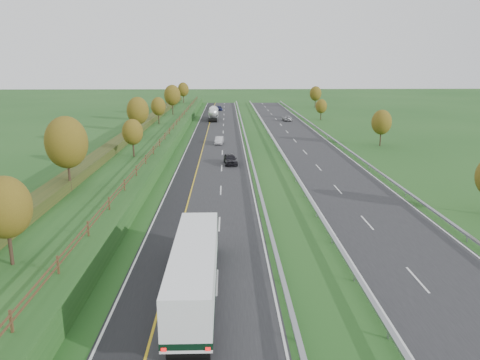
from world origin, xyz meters
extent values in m
plane|color=#1E4B1B|center=(8.00, 55.00, 0.00)|extent=(400.00, 400.00, 0.00)
cube|color=#242426|center=(0.00, 60.00, 0.02)|extent=(10.50, 200.00, 0.04)
cube|color=#242426|center=(16.50, 60.00, 0.02)|extent=(10.50, 200.00, 0.04)
cube|color=black|center=(-3.75, 60.00, 0.02)|extent=(3.00, 200.00, 0.04)
cube|color=silver|center=(-5.05, 60.00, 0.05)|extent=(0.15, 200.00, 0.01)
cube|color=gold|center=(-2.25, 60.00, 0.05)|extent=(0.15, 200.00, 0.01)
cube|color=silver|center=(5.05, 60.00, 0.05)|extent=(0.15, 200.00, 0.01)
cube|color=silver|center=(11.45, 60.00, 0.05)|extent=(0.15, 200.00, 0.01)
cube|color=silver|center=(21.55, 60.00, 0.05)|extent=(0.15, 200.00, 0.01)
cube|color=silver|center=(1.25, 11.00, 0.05)|extent=(0.15, 4.00, 0.01)
cube|color=silver|center=(15.25, 11.00, 0.05)|extent=(0.15, 4.00, 0.01)
cube|color=silver|center=(1.25, 23.00, 0.05)|extent=(0.15, 4.00, 0.01)
cube|color=silver|center=(15.25, 23.00, 0.05)|extent=(0.15, 4.00, 0.01)
cube|color=silver|center=(1.25, 35.00, 0.05)|extent=(0.15, 4.00, 0.01)
cube|color=silver|center=(15.25, 35.00, 0.05)|extent=(0.15, 4.00, 0.01)
cube|color=silver|center=(1.25, 47.00, 0.05)|extent=(0.15, 4.00, 0.01)
cube|color=silver|center=(15.25, 47.00, 0.05)|extent=(0.15, 4.00, 0.01)
cube|color=silver|center=(1.25, 59.00, 0.05)|extent=(0.15, 4.00, 0.01)
cube|color=silver|center=(15.25, 59.00, 0.05)|extent=(0.15, 4.00, 0.01)
cube|color=silver|center=(1.25, 71.00, 0.05)|extent=(0.15, 4.00, 0.01)
cube|color=silver|center=(15.25, 71.00, 0.05)|extent=(0.15, 4.00, 0.01)
cube|color=silver|center=(1.25, 83.00, 0.05)|extent=(0.15, 4.00, 0.01)
cube|color=silver|center=(15.25, 83.00, 0.05)|extent=(0.15, 4.00, 0.01)
cube|color=silver|center=(1.25, 95.00, 0.05)|extent=(0.15, 4.00, 0.01)
cube|color=silver|center=(15.25, 95.00, 0.05)|extent=(0.15, 4.00, 0.01)
cube|color=silver|center=(1.25, 107.00, 0.05)|extent=(0.15, 4.00, 0.01)
cube|color=silver|center=(15.25, 107.00, 0.05)|extent=(0.15, 4.00, 0.01)
cube|color=silver|center=(1.25, 119.00, 0.05)|extent=(0.15, 4.00, 0.01)
cube|color=silver|center=(15.25, 119.00, 0.05)|extent=(0.15, 4.00, 0.01)
cube|color=silver|center=(1.25, 131.00, 0.05)|extent=(0.15, 4.00, 0.01)
cube|color=silver|center=(15.25, 131.00, 0.05)|extent=(0.15, 4.00, 0.01)
cube|color=silver|center=(1.25, 143.00, 0.05)|extent=(0.15, 4.00, 0.01)
cube|color=silver|center=(15.25, 143.00, 0.05)|extent=(0.15, 4.00, 0.01)
cube|color=silver|center=(1.25, 155.00, 0.05)|extent=(0.15, 4.00, 0.01)
cube|color=silver|center=(15.25, 155.00, 0.05)|extent=(0.15, 4.00, 0.01)
cube|color=#1E4B1B|center=(-13.00, 60.00, 1.00)|extent=(12.00, 200.00, 2.00)
cube|color=#2A3716|center=(-15.00, 60.00, 2.55)|extent=(2.20, 180.00, 1.10)
cube|color=#422B19|center=(-8.50, 60.00, 2.55)|extent=(0.08, 184.00, 0.10)
cube|color=#422B19|center=(-8.50, 60.00, 2.95)|extent=(0.08, 184.00, 0.10)
cube|color=#422B19|center=(-8.50, 2.00, 2.60)|extent=(0.12, 0.12, 1.20)
cube|color=#422B19|center=(-8.50, 8.50, 2.60)|extent=(0.12, 0.12, 1.20)
cube|color=#422B19|center=(-8.50, 15.00, 2.60)|extent=(0.12, 0.12, 1.20)
cube|color=#422B19|center=(-8.50, 21.50, 2.60)|extent=(0.12, 0.12, 1.20)
cube|color=#422B19|center=(-8.50, 28.00, 2.60)|extent=(0.12, 0.12, 1.20)
cube|color=#422B19|center=(-8.50, 34.50, 2.60)|extent=(0.12, 0.12, 1.20)
cube|color=#422B19|center=(-8.50, 41.00, 2.60)|extent=(0.12, 0.12, 1.20)
cube|color=#422B19|center=(-8.50, 47.50, 2.60)|extent=(0.12, 0.12, 1.20)
cube|color=#422B19|center=(-8.50, 54.00, 2.60)|extent=(0.12, 0.12, 1.20)
cube|color=#422B19|center=(-8.50, 60.50, 2.60)|extent=(0.12, 0.12, 1.20)
cube|color=#422B19|center=(-8.50, 67.00, 2.60)|extent=(0.12, 0.12, 1.20)
cube|color=#422B19|center=(-8.50, 73.50, 2.60)|extent=(0.12, 0.12, 1.20)
cube|color=#422B19|center=(-8.50, 80.00, 2.60)|extent=(0.12, 0.12, 1.20)
cube|color=#422B19|center=(-8.50, 86.50, 2.60)|extent=(0.12, 0.12, 1.20)
cube|color=#422B19|center=(-8.50, 93.00, 2.60)|extent=(0.12, 0.12, 1.20)
cube|color=#422B19|center=(-8.50, 99.50, 2.60)|extent=(0.12, 0.12, 1.20)
cube|color=#422B19|center=(-8.50, 106.00, 2.60)|extent=(0.12, 0.12, 1.20)
cube|color=#422B19|center=(-8.50, 112.50, 2.60)|extent=(0.12, 0.12, 1.20)
cube|color=#422B19|center=(-8.50, 119.00, 2.60)|extent=(0.12, 0.12, 1.20)
cube|color=#422B19|center=(-8.50, 125.50, 2.60)|extent=(0.12, 0.12, 1.20)
cube|color=#422B19|center=(-8.50, 132.00, 2.60)|extent=(0.12, 0.12, 1.20)
cube|color=#422B19|center=(-8.50, 138.50, 2.60)|extent=(0.12, 0.12, 1.20)
cube|color=#422B19|center=(-8.50, 145.00, 2.60)|extent=(0.12, 0.12, 1.20)
cube|color=#422B19|center=(-8.50, 151.50, 2.60)|extent=(0.12, 0.12, 1.20)
cube|color=gray|center=(5.70, 60.00, 0.62)|extent=(0.32, 200.00, 0.18)
cube|color=gray|center=(5.70, 4.00, 0.28)|extent=(0.10, 0.14, 0.56)
cube|color=gray|center=(5.70, 11.00, 0.28)|extent=(0.10, 0.14, 0.56)
cube|color=gray|center=(5.70, 18.00, 0.28)|extent=(0.10, 0.14, 0.56)
cube|color=gray|center=(5.70, 25.00, 0.28)|extent=(0.10, 0.14, 0.56)
cube|color=gray|center=(5.70, 32.00, 0.28)|extent=(0.10, 0.14, 0.56)
cube|color=gray|center=(5.70, 39.00, 0.28)|extent=(0.10, 0.14, 0.56)
cube|color=gray|center=(5.70, 46.00, 0.28)|extent=(0.10, 0.14, 0.56)
cube|color=gray|center=(5.70, 53.00, 0.28)|extent=(0.10, 0.14, 0.56)
cube|color=gray|center=(5.70, 60.00, 0.28)|extent=(0.10, 0.14, 0.56)
cube|color=gray|center=(5.70, 67.00, 0.28)|extent=(0.10, 0.14, 0.56)
cube|color=gray|center=(5.70, 74.00, 0.28)|extent=(0.10, 0.14, 0.56)
cube|color=gray|center=(5.70, 81.00, 0.28)|extent=(0.10, 0.14, 0.56)
cube|color=gray|center=(5.70, 88.00, 0.28)|extent=(0.10, 0.14, 0.56)
cube|color=gray|center=(5.70, 95.00, 0.28)|extent=(0.10, 0.14, 0.56)
cube|color=gray|center=(5.70, 102.00, 0.28)|extent=(0.10, 0.14, 0.56)
cube|color=gray|center=(5.70, 109.00, 0.28)|extent=(0.10, 0.14, 0.56)
cube|color=gray|center=(5.70, 116.00, 0.28)|extent=(0.10, 0.14, 0.56)
cube|color=gray|center=(5.70, 123.00, 0.28)|extent=(0.10, 0.14, 0.56)
cube|color=gray|center=(5.70, 130.00, 0.28)|extent=(0.10, 0.14, 0.56)
cube|color=gray|center=(5.70, 137.00, 0.28)|extent=(0.10, 0.14, 0.56)
cube|color=gray|center=(5.70, 144.00, 0.28)|extent=(0.10, 0.14, 0.56)
cube|color=gray|center=(5.70, 151.00, 0.28)|extent=(0.10, 0.14, 0.56)
cube|color=gray|center=(5.70, 158.00, 0.28)|extent=(0.10, 0.14, 0.56)
cube|color=gray|center=(10.80, 60.00, 0.62)|extent=(0.32, 200.00, 0.18)
cube|color=gray|center=(10.80, 4.00, 0.28)|extent=(0.10, 0.14, 0.56)
cube|color=gray|center=(10.80, 11.00, 0.28)|extent=(0.10, 0.14, 0.56)
cube|color=gray|center=(10.80, 18.00, 0.28)|extent=(0.10, 0.14, 0.56)
cube|color=gray|center=(10.80, 25.00, 0.28)|extent=(0.10, 0.14, 0.56)
cube|color=gray|center=(10.80, 32.00, 0.28)|extent=(0.10, 0.14, 0.56)
cube|color=gray|center=(10.80, 39.00, 0.28)|extent=(0.10, 0.14, 0.56)
cube|color=gray|center=(10.80, 46.00, 0.28)|extent=(0.10, 0.14, 0.56)
cube|color=gray|center=(10.80, 53.00, 0.28)|extent=(0.10, 0.14, 0.56)
cube|color=gray|center=(10.80, 60.00, 0.28)|extent=(0.10, 0.14, 0.56)
cube|color=gray|center=(10.80, 67.00, 0.28)|extent=(0.10, 0.14, 0.56)
cube|color=gray|center=(10.80, 74.00, 0.28)|extent=(0.10, 0.14, 0.56)
cube|color=gray|center=(10.80, 81.00, 0.28)|extent=(0.10, 0.14, 0.56)
cube|color=gray|center=(10.80, 88.00, 0.28)|extent=(0.10, 0.14, 0.56)
cube|color=gray|center=(10.80, 95.00, 0.28)|extent=(0.10, 0.14, 0.56)
cube|color=gray|center=(10.80, 102.00, 0.28)|extent=(0.10, 0.14, 0.56)
cube|color=gray|center=(10.80, 109.00, 0.28)|extent=(0.10, 0.14, 0.56)
cube|color=gray|center=(10.80, 116.00, 0.28)|extent=(0.10, 0.14, 0.56)
cube|color=gray|center=(10.80, 123.00, 0.28)|extent=(0.10, 0.14, 0.56)
cube|color=gray|center=(10.80, 130.00, 0.28)|extent=(0.10, 0.14, 0.56)
cube|color=gray|center=(10.80, 137.00, 0.28)|extent=(0.10, 0.14, 0.56)
cube|color=gray|center=(10.80, 144.00, 0.28)|extent=(0.10, 0.14, 0.56)
cube|color=gray|center=(10.80, 151.00, 0.28)|extent=(0.10, 0.14, 0.56)
cube|color=gray|center=(10.80, 158.00, 0.28)|extent=(0.10, 0.14, 0.56)
cube|color=gray|center=(22.30, 60.00, 0.62)|extent=(0.32, 200.00, 0.18)
cube|color=gray|center=(22.30, 18.00, 0.28)|extent=(0.10, 0.14, 0.56)
cube|color=gray|center=(22.30, 32.00, 0.28)|extent=(0.10, 0.14, 0.56)
cube|color=gray|center=(22.30, 46.00, 0.28)|extent=(0.10, 0.14, 0.56)
cube|color=gray|center=(22.30, 60.00, 0.28)|extent=(0.10, 0.14, 0.56)
cube|color=gray|center=(22.30, 74.00, 0.28)|extent=(0.10, 0.14, 0.56)
cube|color=gray|center=(22.30, 88.00, 0.28)|extent=(0.10, 0.14, 0.56)
cube|color=gray|center=(22.30, 102.00, 0.28)|extent=(0.10, 0.14, 0.56)
cube|color=gray|center=(22.30, 116.00, 0.28)|extent=(0.10, 0.14, 0.56)
cube|color=gray|center=(22.30, 130.00, 0.28)|extent=(0.10, 0.14, 0.56)
cube|color=gray|center=(22.30, 144.00, 0.28)|extent=(0.10, 0.14, 0.56)
cube|color=gray|center=(22.30, 158.00, 0.28)|extent=(0.10, 0.14, 0.56)
cylinder|color=#2D2116|center=(-12.00, 10.00, 3.21)|extent=(0.24, 0.24, 2.43)
ellipsoid|color=#574513|center=(-12.00, 10.00, 5.89)|extent=(3.24, 3.24, 4.05)
cylinder|color=#2D2116|center=(-14.00, 28.00, 3.58)|extent=(0.24, 0.24, 3.15)
ellipsoid|color=#574513|center=(-14.00, 28.00, 7.04)|extent=(4.20, 4.20, 5.25)
cylinder|color=#2D2116|center=(-11.00, 46.00, 3.08)|extent=(0.24, 0.24, 2.16)
ellipsoid|color=#574513|center=(-11.00, 46.00, 5.46)|extent=(2.88, 2.88, 3.60)
cylinder|color=#2D2116|center=(-13.50, 64.00, 3.44)|extent=(0.24, 0.24, 2.88)
ellipsoid|color=#574513|center=(-13.50, 64.00, 6.61)|extent=(3.84, 3.84, 4.80)
cylinder|color=#2D2116|center=(-12.50, 82.00, 3.17)|extent=(0.24, 0.24, 2.34)
ellipsoid|color=#574513|center=(-12.50, 82.00, 5.74)|extent=(3.12, 3.12, 3.90)
cylinder|color=#2D2116|center=(-11.50, 100.00, 3.53)|extent=(0.24, 0.24, 3.06)
ellipsoid|color=#574513|center=(-11.50, 100.00, 6.90)|extent=(4.08, 4.08, 5.10)
cylinder|color=#2D2116|center=(-14.00, 118.00, 3.12)|extent=(0.24, 0.24, 2.25)
ellipsoid|color=#574513|center=(-14.00, 118.00, 5.60)|extent=(3.00, 3.00, 3.75)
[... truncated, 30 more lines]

